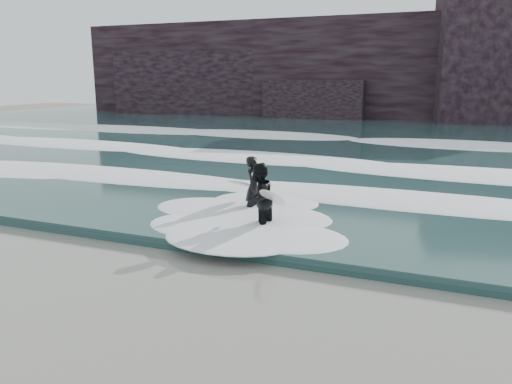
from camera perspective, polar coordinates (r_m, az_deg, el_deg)
ground at (r=10.08m, az=-14.05°, el=-12.59°), size 120.00×120.00×0.00m
sea at (r=36.91m, az=13.46°, el=6.21°), size 90.00×52.00×0.30m
headland at (r=53.55m, az=16.67°, el=13.23°), size 70.00×9.00×10.00m
foam_near at (r=17.61m, az=3.27°, el=0.22°), size 60.00×3.20×0.20m
foam_mid at (r=24.22m, az=8.67°, el=3.66°), size 60.00×4.00×0.24m
foam_far at (r=32.95m, az=12.40°, el=6.01°), size 60.00×4.80×0.30m
surfer_left at (r=15.57m, az=-0.46°, el=0.65°), size 0.93×1.81×1.91m
surfer_right at (r=13.69m, az=0.45°, el=-0.83°), size 1.20×1.93×2.02m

